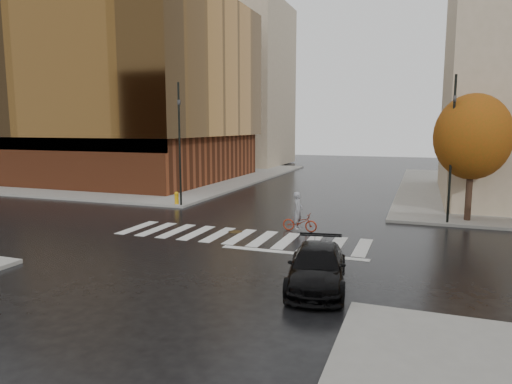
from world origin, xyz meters
TOP-DOWN VIEW (x-y plane):
  - ground at (0.00, 0.00)m, footprint 120.00×120.00m
  - sidewalk_nw at (-21.00, 21.00)m, footprint 30.00×30.00m
  - crosswalk at (0.00, 0.50)m, footprint 12.00×3.00m
  - office_glass at (-22.00, 17.99)m, footprint 27.00×19.00m
  - building_nw_far at (-16.00, 37.00)m, footprint 14.00×12.00m
  - tree_ne_a at (10.00, 7.40)m, footprint 3.80×3.80m
  - sedan at (4.72, -4.69)m, footprint 2.44×4.56m
  - cyclist at (2.25, 2.50)m, footprint 1.69×0.66m
  - traffic_light_nw at (-6.30, 6.30)m, footprint 0.19×0.16m
  - traffic_light_ne at (9.00, 6.41)m, footprint 0.17×0.20m
  - fire_hydrant at (-6.72, 6.50)m, footprint 0.28×0.28m
  - manhole at (-0.57, 1.31)m, footprint 0.72×0.72m

SIDE VIEW (x-z plane):
  - ground at x=0.00m, z-range 0.00..0.00m
  - crosswalk at x=0.00m, z-range 0.00..0.01m
  - manhole at x=-0.57m, z-range 0.00..0.01m
  - sidewalk_nw at x=-21.00m, z-range 0.00..0.15m
  - fire_hydrant at x=-6.72m, z-range 0.19..0.98m
  - sedan at x=4.72m, z-range 0.00..1.26m
  - cyclist at x=2.25m, z-range -0.30..1.60m
  - traffic_light_ne at x=9.00m, z-range 0.67..8.02m
  - traffic_light_nw at x=-6.30m, z-range 0.69..8.14m
  - tree_ne_a at x=10.00m, z-range 1.20..7.71m
  - office_glass at x=-22.00m, z-range 0.28..16.28m
  - building_nw_far at x=-16.00m, z-range 0.15..20.15m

